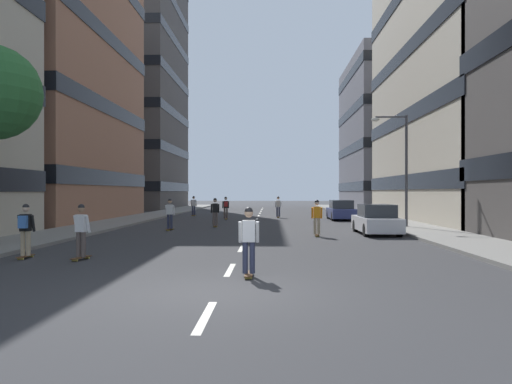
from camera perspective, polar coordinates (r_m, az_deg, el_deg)
ground_plane at (r=36.01m, az=0.00°, el=-3.41°), size 153.74×153.74×0.00m
sidewalk_left at (r=40.57m, az=-13.21°, el=-2.92°), size 3.33×70.46×0.14m
sidewalk_right at (r=40.04m, az=13.70°, el=-2.96°), size 3.33×70.46×0.14m
lane_markings at (r=35.89m, az=-0.00°, el=-3.42°), size 0.16×57.20×0.01m
building_left_mid at (r=41.63m, az=-25.67°, el=11.81°), size 13.39×18.92×21.14m
building_left_far at (r=65.50m, az=-15.28°, el=12.45°), size 13.39×17.84×32.31m
building_right_far at (r=63.75m, az=16.95°, el=6.56°), size 13.39×18.92×18.63m
parked_car_near at (r=25.33m, az=14.07°, el=-3.29°), size 1.82×4.40×1.52m
parked_car_mid at (r=37.51m, az=10.05°, el=-2.20°), size 1.82×4.40×1.52m
streetlamp_right at (r=29.38m, az=16.70°, el=3.88°), size 2.13×0.30×6.50m
skater_0 at (r=12.29m, az=-0.87°, el=-5.50°), size 0.53×0.90×1.78m
skater_1 at (r=29.68m, az=-4.87°, el=-2.25°), size 0.57×0.92×1.78m
skater_2 at (r=17.31m, az=-25.66°, el=-3.79°), size 0.53×0.90×1.78m
skater_3 at (r=23.49m, az=7.23°, el=-2.85°), size 0.54×0.91×1.78m
skater_4 at (r=37.65m, az=-3.60°, el=-1.71°), size 0.56×0.92×1.78m
skater_5 at (r=27.35m, az=-10.18°, el=-2.44°), size 0.55×0.92×1.78m
skater_6 at (r=43.24m, az=-7.40°, el=-1.53°), size 0.55×0.91×1.78m
skater_7 at (r=39.89m, az=2.65°, el=-1.61°), size 0.54×0.90×1.78m
skater_8 at (r=16.29m, az=-20.01°, el=-4.14°), size 0.57×0.92×1.78m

